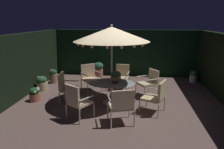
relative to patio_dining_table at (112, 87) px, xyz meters
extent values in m
cube|color=brown|center=(0.24, -0.07, -0.59)|extent=(7.47, 7.96, 0.02)
cube|color=black|center=(0.24, 3.77, 0.55)|extent=(7.47, 0.30, 2.25)
cube|color=black|center=(-3.34, -0.07, 0.55)|extent=(0.30, 7.96, 2.25)
cylinder|color=silver|center=(0.00, 0.00, -0.56)|extent=(0.57, 0.57, 0.03)
cylinder|color=silver|center=(0.00, 0.00, -0.23)|extent=(0.09, 0.09, 0.69)
ellipsoid|color=#A2ABAA|center=(0.00, 0.00, 0.12)|extent=(1.55, 1.17, 0.03)
cylinder|color=beige|center=(0.00, 0.00, 0.53)|extent=(0.06, 0.06, 2.22)
cone|color=beige|center=(0.00, 0.00, 1.71)|extent=(2.38, 2.38, 0.45)
sphere|color=beige|center=(0.00, 0.00, 1.97)|extent=(0.07, 0.07, 0.07)
sphere|color=#F9DB8C|center=(1.04, 0.03, 1.42)|extent=(0.08, 0.08, 0.08)
sphere|color=#F9DB8C|center=(0.98, 0.36, 1.42)|extent=(0.08, 0.08, 0.08)
sphere|color=#F9DB8C|center=(0.75, 0.72, 1.42)|extent=(0.08, 0.08, 0.08)
sphere|color=#F9DB8C|center=(0.43, 0.95, 1.42)|extent=(0.08, 0.08, 0.08)
sphere|color=#F9DB8C|center=(0.02, 1.04, 1.42)|extent=(0.08, 0.08, 0.08)
sphere|color=#F9DB8C|center=(-0.36, 0.98, 1.42)|extent=(0.08, 0.08, 0.08)
sphere|color=#F9DB8C|center=(-0.72, 0.75, 1.42)|extent=(0.08, 0.08, 0.08)
sphere|color=#F9DB8C|center=(-0.95, 0.42, 1.42)|extent=(0.08, 0.08, 0.08)
sphere|color=#F9DB8C|center=(-1.04, -0.04, 1.42)|extent=(0.08, 0.08, 0.08)
sphere|color=#F9DB8C|center=(-0.97, -0.39, 1.42)|extent=(0.08, 0.08, 0.08)
sphere|color=#F9DB8C|center=(-0.73, -0.74, 1.42)|extent=(0.08, 0.08, 0.08)
sphere|color=#F9DB8C|center=(-0.43, -0.95, 1.42)|extent=(0.08, 0.08, 0.08)
sphere|color=#F9DB8C|center=(0.01, -1.04, 1.42)|extent=(0.08, 0.08, 0.08)
sphere|color=#F9DB8C|center=(0.38, -0.97, 1.42)|extent=(0.08, 0.08, 0.08)
sphere|color=#F9DB8C|center=(0.71, -0.76, 1.42)|extent=(0.08, 0.08, 0.08)
sphere|color=#F9DB8C|center=(0.94, -0.44, 1.42)|extent=(0.08, 0.08, 0.08)
cylinder|color=olive|center=(0.13, 0.02, 0.19)|extent=(0.15, 0.15, 0.09)
cylinder|color=#836347|center=(0.13, 0.02, 0.30)|extent=(0.33, 0.33, 0.12)
ellipsoid|color=#215637|center=(0.13, 0.02, 0.43)|extent=(0.33, 0.33, 0.20)
sphere|color=#D74969|center=(0.13, 0.02, 0.51)|extent=(0.11, 0.11, 0.11)
cylinder|color=silver|center=(-0.84, -0.82, -0.36)|extent=(0.04, 0.04, 0.42)
cylinder|color=silver|center=(-0.38, -1.11, -0.36)|extent=(0.04, 0.04, 0.42)
cylinder|color=silver|center=(-1.13, -1.29, -0.36)|extent=(0.04, 0.04, 0.42)
cylinder|color=silver|center=(-0.67, -1.58, -0.36)|extent=(0.04, 0.04, 0.42)
cube|color=beige|center=(-0.76, -1.20, -0.12)|extent=(0.74, 0.74, 0.07)
cube|color=beige|center=(-0.90, -1.42, 0.19)|extent=(0.47, 0.33, 0.53)
cylinder|color=silver|center=(-0.99, -1.05, 0.08)|extent=(0.31, 0.47, 0.04)
cylinder|color=silver|center=(-0.53, -1.34, 0.08)|extent=(0.31, 0.47, 0.04)
cylinder|color=silver|center=(0.03, -1.18, -0.35)|extent=(0.04, 0.04, 0.45)
cylinder|color=silver|center=(0.62, -1.01, -0.35)|extent=(0.04, 0.04, 0.45)
cylinder|color=silver|center=(0.18, -1.71, -0.35)|extent=(0.04, 0.04, 0.45)
cylinder|color=silver|center=(0.77, -1.54, -0.35)|extent=(0.04, 0.04, 0.45)
cube|color=beige|center=(0.40, -1.36, -0.09)|extent=(0.73, 0.69, 0.07)
cube|color=beige|center=(0.47, -1.61, 0.19)|extent=(0.58, 0.22, 0.49)
cylinder|color=silver|center=(0.10, -1.45, 0.14)|extent=(0.18, 0.52, 0.04)
cylinder|color=silver|center=(0.69, -1.27, 0.14)|extent=(0.18, 0.52, 0.04)
cylinder|color=beige|center=(0.91, -0.73, -0.37)|extent=(0.04, 0.04, 0.42)
cylinder|color=beige|center=(1.15, -0.18, -0.37)|extent=(0.04, 0.04, 0.42)
cylinder|color=beige|center=(1.44, -0.96, -0.37)|extent=(0.04, 0.04, 0.42)
cylinder|color=beige|center=(1.68, -0.41, -0.37)|extent=(0.04, 0.04, 0.42)
cube|color=beige|center=(1.30, -0.57, -0.13)|extent=(0.76, 0.77, 0.07)
cube|color=beige|center=(1.55, -0.68, 0.17)|extent=(0.29, 0.55, 0.52)
cylinder|color=beige|center=(1.18, -0.84, 0.07)|extent=(0.52, 0.26, 0.04)
cylinder|color=beige|center=(1.42, -0.29, 0.07)|extent=(0.52, 0.26, 0.04)
cylinder|color=silver|center=(1.10, 0.36, -0.35)|extent=(0.04, 0.04, 0.45)
cylinder|color=silver|center=(0.80, 0.84, -0.35)|extent=(0.04, 0.04, 0.45)
cylinder|color=silver|center=(1.59, 0.68, -0.35)|extent=(0.04, 0.04, 0.45)
cylinder|color=silver|center=(1.29, 1.15, -0.35)|extent=(0.04, 0.04, 0.45)
cube|color=beige|center=(1.20, 0.76, -0.09)|extent=(0.78, 0.77, 0.07)
cube|color=beige|center=(1.43, 0.91, 0.17)|extent=(0.34, 0.49, 0.46)
cylinder|color=silver|center=(1.35, 0.52, 0.13)|extent=(0.49, 0.33, 0.04)
cylinder|color=silver|center=(1.05, 0.99, 0.13)|extent=(0.49, 0.33, 0.04)
cylinder|color=silver|center=(0.45, 1.10, -0.35)|extent=(0.04, 0.04, 0.46)
cylinder|color=silver|center=(-0.10, 1.18, -0.35)|extent=(0.04, 0.04, 0.46)
cylinder|color=silver|center=(0.53, 1.62, -0.35)|extent=(0.04, 0.04, 0.46)
cylinder|color=silver|center=(-0.02, 1.71, -0.35)|extent=(0.04, 0.04, 0.46)
cube|color=beige|center=(0.21, 1.40, -0.08)|extent=(0.61, 0.60, 0.07)
cube|color=beige|center=(0.25, 1.65, 0.18)|extent=(0.53, 0.14, 0.46)
cylinder|color=silver|center=(0.49, 1.36, 0.12)|extent=(0.11, 0.51, 0.04)
cylinder|color=silver|center=(-0.06, 1.44, 0.12)|extent=(0.11, 0.51, 0.04)
cylinder|color=beige|center=(-0.49, 1.06, -0.36)|extent=(0.04, 0.04, 0.44)
cylinder|color=beige|center=(-0.96, 0.66, -0.36)|extent=(0.04, 0.04, 0.44)
cylinder|color=beige|center=(-0.86, 1.51, -0.36)|extent=(0.04, 0.04, 0.44)
cylinder|color=beige|center=(-1.34, 1.11, -0.36)|extent=(0.04, 0.04, 0.44)
cube|color=beige|center=(-0.91, 1.09, -0.10)|extent=(0.83, 0.82, 0.07)
cube|color=beige|center=(-1.09, 1.30, 0.20)|extent=(0.49, 0.43, 0.52)
cylinder|color=beige|center=(-0.67, 1.29, 0.15)|extent=(0.38, 0.45, 0.04)
cylinder|color=beige|center=(-1.15, 0.89, 0.15)|extent=(0.38, 0.45, 0.04)
cylinder|color=beige|center=(-1.16, 0.21, -0.36)|extent=(0.04, 0.04, 0.43)
cylinder|color=beige|center=(-1.12, -0.37, -0.36)|extent=(0.04, 0.04, 0.43)
cylinder|color=beige|center=(-1.70, 0.17, -0.36)|extent=(0.04, 0.04, 0.43)
cylinder|color=beige|center=(-1.66, -0.41, -0.36)|extent=(0.04, 0.04, 0.43)
cube|color=beige|center=(-1.41, -0.10, -0.11)|extent=(0.57, 0.60, 0.07)
cube|color=beige|center=(-1.67, -0.12, 0.18)|extent=(0.10, 0.55, 0.51)
cylinder|color=beige|center=(-1.43, 0.19, 0.09)|extent=(0.52, 0.07, 0.04)
cylinder|color=beige|center=(-1.39, -0.39, 0.09)|extent=(0.52, 0.07, 0.04)
cylinder|color=beige|center=(3.36, 2.82, -0.42)|extent=(0.33, 0.33, 0.32)
ellipsoid|color=#33623C|center=(3.36, 2.82, -0.16)|extent=(0.33, 0.33, 0.23)
sphere|color=#E24869|center=(3.44, 2.81, -0.12)|extent=(0.10, 0.10, 0.10)
sphere|color=#ED5473|center=(3.39, 2.90, -0.14)|extent=(0.07, 0.07, 0.07)
sphere|color=#EF5161|center=(3.29, 2.86, -0.13)|extent=(0.09, 0.09, 0.09)
sphere|color=#E84962|center=(3.27, 2.73, -0.12)|extent=(0.07, 0.07, 0.07)
sphere|color=#DF5371|center=(3.36, 2.71, -0.13)|extent=(0.08, 0.08, 0.08)
cylinder|color=tan|center=(-2.89, 1.01, -0.42)|extent=(0.44, 0.44, 0.32)
ellipsoid|color=#2A552F|center=(-2.89, 1.01, -0.14)|extent=(0.40, 0.40, 0.28)
sphere|color=beige|center=(-2.80, 0.98, -0.13)|extent=(0.11, 0.11, 0.11)
sphere|color=silver|center=(-2.92, 1.11, -0.10)|extent=(0.09, 0.09, 0.09)
sphere|color=silver|center=(-3.03, 1.02, -0.05)|extent=(0.07, 0.07, 0.07)
sphere|color=beige|center=(-2.89, 0.90, -0.12)|extent=(0.08, 0.08, 0.08)
cylinder|color=#B1654D|center=(-2.65, -0.11, -0.44)|extent=(0.37, 0.37, 0.26)
ellipsoid|color=#204E25|center=(-2.65, -0.11, -0.22)|extent=(0.34, 0.34, 0.24)
sphere|color=beige|center=(-2.50, -0.13, -0.17)|extent=(0.10, 0.10, 0.10)
sphere|color=beige|center=(-2.57, 0.00, -0.16)|extent=(0.10, 0.10, 0.10)
sphere|color=silver|center=(-2.71, -0.01, -0.19)|extent=(0.07, 0.07, 0.07)
sphere|color=silver|center=(-2.75, -0.11, -0.17)|extent=(0.08, 0.08, 0.08)
sphere|color=silver|center=(-2.71, -0.20, -0.20)|extent=(0.10, 0.10, 0.10)
sphere|color=silver|center=(-2.57, -0.23, -0.22)|extent=(0.10, 0.10, 0.10)
cylinder|color=#AC694B|center=(-1.04, 3.30, -0.38)|extent=(0.44, 0.44, 0.40)
ellipsoid|color=#265237|center=(-1.04, 3.30, -0.05)|extent=(0.50, 0.50, 0.35)
sphere|color=#D3486F|center=(-0.92, 3.31, 0.04)|extent=(0.10, 0.10, 0.10)
sphere|color=#EA5170|center=(-1.07, 3.48, 0.00)|extent=(0.08, 0.08, 0.08)
sphere|color=#D75661|center=(-1.16, 3.28, -0.01)|extent=(0.09, 0.09, 0.09)
sphere|color=#E75064|center=(-1.01, 3.18, 0.02)|extent=(0.07, 0.07, 0.07)
cylinder|color=#8A6750|center=(-2.83, 2.02, -0.37)|extent=(0.35, 0.35, 0.41)
ellipsoid|color=#1A5B25|center=(-2.83, 2.02, -0.08)|extent=(0.32, 0.32, 0.22)
sphere|color=#AE3A71|center=(-2.75, 2.00, -0.07)|extent=(0.07, 0.07, 0.07)
sphere|color=#BD407C|center=(-2.78, 2.11, -0.06)|extent=(0.10, 0.10, 0.10)
sphere|color=#A62D70|center=(-2.88, 2.13, -0.03)|extent=(0.09, 0.09, 0.09)
sphere|color=#B43D89|center=(-2.95, 2.02, -0.06)|extent=(0.09, 0.09, 0.09)
sphere|color=#B53F8D|center=(-2.89, 1.96, 0.00)|extent=(0.10, 0.10, 0.10)
sphere|color=#BA2982|center=(-2.77, 1.91, -0.01)|extent=(0.07, 0.07, 0.07)
camera|label=1|loc=(0.75, -6.49, 2.13)|focal=33.32mm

